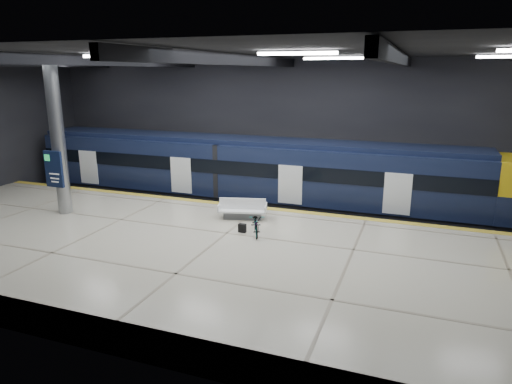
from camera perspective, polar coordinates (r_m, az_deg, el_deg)
The scene contains 10 objects.
ground at distance 19.49m, azimuth -2.44°, elevation -7.25°, with size 30.00×30.00×0.00m, color black.
room_shell at distance 18.13m, azimuth -2.65°, elevation 9.75°, with size 30.10×16.10×8.05m.
platform at distance 17.17m, azimuth -5.70°, elevation -8.47°, with size 30.00×11.00×1.10m, color beige.
safety_strip at distance 21.54m, azimuth 0.33°, elevation -1.94°, with size 30.00×0.40×0.01m, color gold.
rails at distance 24.33m, azimuth 2.53°, elevation -2.49°, with size 30.00×1.52×0.16m.
train at distance 23.83m, azimuth 2.45°, elevation 2.07°, with size 29.40×2.84×3.79m.
bench at distance 19.88m, azimuth -1.68°, elevation -2.43°, with size 2.23×1.35×0.92m.
bicycle at distance 17.96m, azimuth 0.05°, elevation -3.97°, with size 0.58×1.65×0.87m, color #99999E.
pannier_bag at distance 18.25m, azimuth -1.73°, elevation -4.53°, with size 0.30×0.18×0.35m, color black.
info_column at distance 21.84m, azimuth -23.58°, elevation 6.08°, with size 0.90×0.78×6.90m.
Camera 1 is at (7.00, -16.64, 7.33)m, focal length 32.00 mm.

